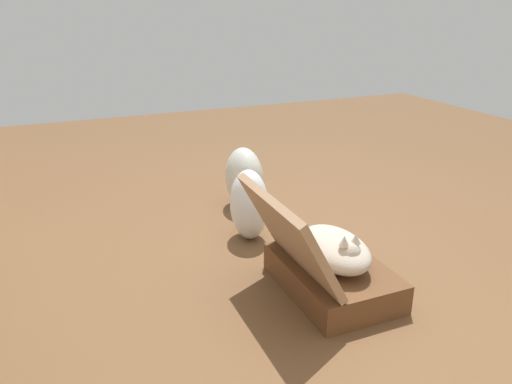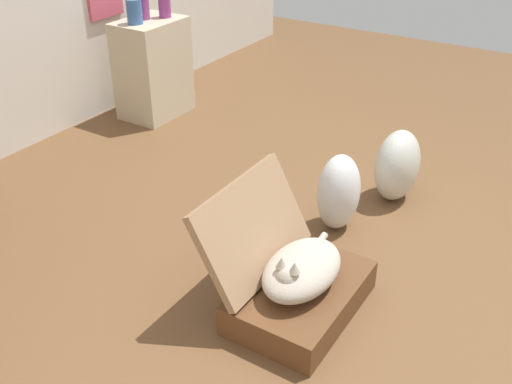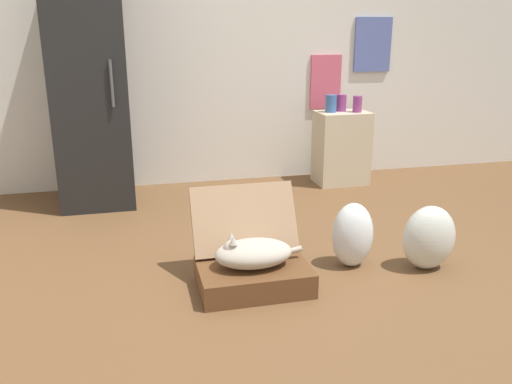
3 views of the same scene
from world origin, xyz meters
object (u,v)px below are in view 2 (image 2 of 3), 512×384
(plastic_bag_clear, at_px, (397,165))
(vase_short, at_px, (165,6))
(cat, at_px, (301,270))
(suitcase_base, at_px, (301,297))
(side_table, at_px, (153,68))
(vase_round, at_px, (142,7))
(plastic_bag_white, at_px, (339,192))
(vase_tall, at_px, (134,12))

(plastic_bag_clear, height_order, vase_short, vase_short)
(vase_short, bearing_deg, cat, -127.60)
(suitcase_base, bearing_deg, cat, 176.04)
(side_table, relative_size, vase_short, 4.58)
(suitcase_base, height_order, vase_round, vase_round)
(cat, distance_m, side_table, 2.33)
(side_table, bearing_deg, vase_short, -21.66)
(vase_short, bearing_deg, vase_round, 141.98)
(suitcase_base, height_order, cat, cat)
(plastic_bag_clear, bearing_deg, suitcase_base, -179.74)
(plastic_bag_white, bearing_deg, side_table, 69.77)
(cat, xyz_separation_m, side_table, (1.32, 1.92, 0.12))
(vase_tall, distance_m, vase_short, 0.25)
(suitcase_base, xyz_separation_m, vase_round, (1.31, 1.96, 0.69))
(cat, xyz_separation_m, vase_tall, (1.20, 1.93, 0.54))
(cat, bearing_deg, plastic_bag_white, 12.55)
(cat, relative_size, vase_short, 3.48)
(vase_tall, height_order, vase_short, vase_tall)
(plastic_bag_white, bearing_deg, suitcase_base, -167.30)
(suitcase_base, height_order, vase_short, vase_short)
(suitcase_base, relative_size, plastic_bag_white, 1.53)
(side_table, distance_m, vase_tall, 0.44)
(cat, distance_m, plastic_bag_clear, 1.11)
(plastic_bag_clear, height_order, side_table, side_table)
(side_table, height_order, vase_round, vase_round)
(vase_round, bearing_deg, plastic_bag_clear, -96.21)
(cat, xyz_separation_m, plastic_bag_white, (0.67, 0.15, -0.01))
(side_table, bearing_deg, suitcase_base, -124.43)
(plastic_bag_white, distance_m, vase_round, 2.01)
(suitcase_base, distance_m, plastic_bag_white, 0.69)
(vase_short, bearing_deg, plastic_bag_clear, -100.10)
(plastic_bag_clear, xyz_separation_m, vase_round, (0.21, 1.96, 0.56))
(suitcase_base, xyz_separation_m, vase_short, (1.43, 1.87, 0.69))
(suitcase_base, bearing_deg, vase_round, 56.20)
(plastic_bag_clear, relative_size, vase_tall, 2.54)
(plastic_bag_clear, xyz_separation_m, vase_tall, (0.09, 1.92, 0.56))
(vase_tall, bearing_deg, cat, -121.94)
(cat, height_order, vase_short, vase_short)
(vase_short, bearing_deg, plastic_bag_white, -114.12)
(vase_tall, bearing_deg, side_table, -5.09)
(cat, xyz_separation_m, plastic_bag_clear, (1.11, 0.00, -0.02))
(plastic_bag_clear, bearing_deg, vase_round, 83.79)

